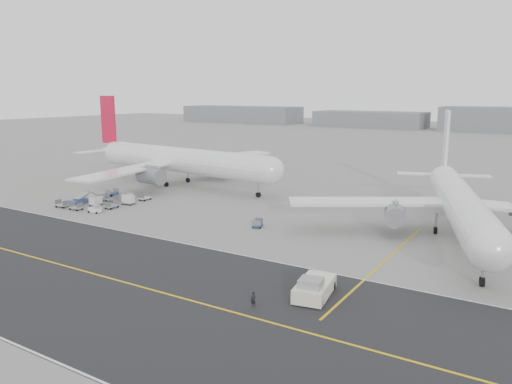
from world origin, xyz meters
The scene contains 8 objects.
ground centered at (0.00, 0.00, 0.00)m, with size 700.00×700.00×0.00m, color gray.
taxiway centered at (5.02, -17.98, 0.01)m, with size 220.00×59.00×0.03m.
airliner_a centered at (-30.52, 34.75, 6.15)m, with size 61.86×60.92×21.36m.
airliner_b centered at (35.88, 23.79, 5.42)m, with size 51.77×52.82×18.79m.
pushback_tug centered at (27.00, -10.00, 1.07)m, with size 4.40×9.22×2.59m.
gse_cluster centered at (-29.56, 10.49, 0.00)m, with size 16.71×20.52×1.90m, color gray, non-canonical shape.
stray_dolly centered at (6.48, 11.50, 0.00)m, with size 1.42×2.30×1.42m, color silver, non-canonical shape.
ground_crew_a centered at (22.70, -15.77, 0.85)m, with size 0.62×0.41×1.71m, color black.
Camera 1 is at (48.75, -57.44, 22.20)m, focal length 35.00 mm.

